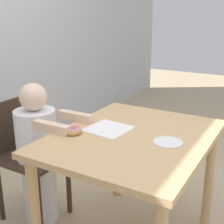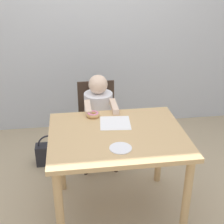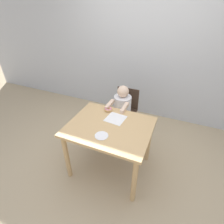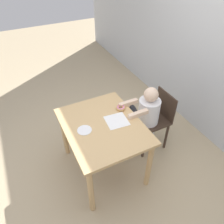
% 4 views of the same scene
% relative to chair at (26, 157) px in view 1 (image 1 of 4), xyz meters
% --- Properties ---
extents(dining_table, '(1.02, 0.82, 0.75)m').
position_rel_chair_xyz_m(dining_table, '(0.08, -0.78, 0.18)').
color(dining_table, tan).
rests_on(dining_table, ground_plane).
extents(chair, '(0.37, 0.43, 0.83)m').
position_rel_chair_xyz_m(chair, '(0.00, 0.00, 0.00)').
color(chair, '#38281E').
rests_on(chair, ground_plane).
extents(child_figure, '(0.28, 0.50, 0.98)m').
position_rel_chair_xyz_m(child_figure, '(0.00, -0.12, 0.04)').
color(child_figure, white).
rests_on(child_figure, ground_plane).
extents(donut, '(0.11, 0.11, 0.04)m').
position_rel_chair_xyz_m(donut, '(-0.08, -0.47, 0.32)').
color(donut, tan).
rests_on(donut, dining_table).
extents(napkin, '(0.26, 0.26, 0.00)m').
position_rel_chair_xyz_m(napkin, '(0.08, -0.61, 0.30)').
color(napkin, white).
rests_on(napkin, dining_table).
extents(plate, '(0.16, 0.16, 0.01)m').
position_rel_chair_xyz_m(plate, '(0.07, -0.99, 0.30)').
color(plate, white).
rests_on(plate, dining_table).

